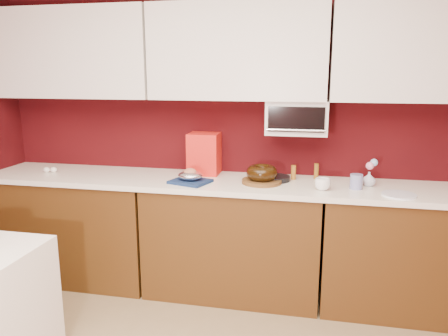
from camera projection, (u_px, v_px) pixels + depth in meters
wall_back at (241, 130)px, 3.51m from camera, size 4.00×0.02×2.50m
base_cabinet_left at (77, 227)px, 3.66m from camera, size 1.31×0.58×0.86m
base_cabinet_center at (233, 240)px, 3.39m from camera, size 1.31×0.58×0.86m
base_cabinet_right at (416, 254)px, 3.13m from camera, size 1.31×0.58×0.86m
countertop at (234, 184)px, 3.30m from camera, size 4.00×0.62×0.04m
upper_cabinet_left at (74, 54)px, 3.49m from camera, size 1.31×0.33×0.70m
upper_cabinet_center at (238, 52)px, 3.23m from camera, size 1.31×0.33×0.70m
upper_cabinet_right at (431, 50)px, 2.96m from camera, size 1.31×0.33×0.70m
toaster_oven at (297, 117)px, 3.26m from camera, size 0.45×0.30×0.25m
toaster_oven_door at (296, 119)px, 3.11m from camera, size 0.40×0.02×0.18m
toaster_oven_handle at (296, 130)px, 3.11m from camera, size 0.42×0.02×0.02m
cake_base at (262, 181)px, 3.23m from camera, size 0.33×0.33×0.03m
bundt_cake at (262, 173)px, 3.21m from camera, size 0.30×0.30×0.09m
navy_towel at (190, 181)px, 3.24m from camera, size 0.33×0.30×0.02m
foil_ham_nest at (190, 176)px, 3.23m from camera, size 0.23×0.21×0.07m
roasted_ham at (190, 172)px, 3.22m from camera, size 0.12×0.11×0.06m
pandoro_box at (204, 154)px, 3.50m from camera, size 0.25×0.22×0.33m
dark_pan at (276, 178)px, 3.30m from camera, size 0.22×0.22×0.04m
coffee_mug at (323, 183)px, 3.03m from camera, size 0.12×0.12×0.10m
blue_jar at (356, 182)px, 3.06m from camera, size 0.09×0.09×0.10m
flower_vase at (369, 178)px, 3.14m from camera, size 0.08×0.08×0.12m
flower_pink at (370, 166)px, 3.12m from camera, size 0.06×0.06×0.06m
flower_blue at (374, 162)px, 3.13m from camera, size 0.05×0.05×0.05m
china_plate at (399, 195)px, 2.90m from camera, size 0.22×0.22×0.01m
amber_bottle at (293, 172)px, 3.34m from camera, size 0.04×0.04×0.11m
egg_left at (54, 170)px, 3.58m from camera, size 0.07×0.06×0.04m
egg_right at (47, 170)px, 3.58m from camera, size 0.06×0.05×0.04m
amber_bottle_tall at (316, 171)px, 3.34m from camera, size 0.04×0.04×0.12m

